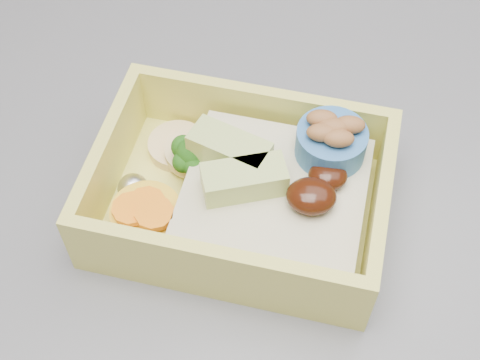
{
  "coord_description": "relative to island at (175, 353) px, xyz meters",
  "views": [
    {
      "loc": [
        0.11,
        -0.42,
        1.31
      ],
      "look_at": [
        0.09,
        -0.17,
        0.96
      ],
      "focal_mm": 50.0,
      "sensor_mm": 36.0,
      "label": 1
    }
  ],
  "objects": [
    {
      "name": "bento_box",
      "position": [
        0.1,
        -0.07,
        0.48
      ],
      "size": [
        0.21,
        0.17,
        0.07
      ],
      "rotation": [
        0.0,
        0.0,
        -0.16
      ],
      "color": "#DED85C",
      "rests_on": "island"
    },
    {
      "name": "island",
      "position": [
        0.0,
        0.0,
        0.0
      ],
      "size": [
        1.24,
        0.84,
        0.92
      ],
      "color": "brown",
      "rests_on": "ground"
    }
  ]
}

